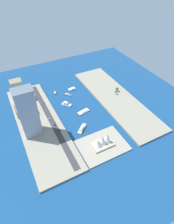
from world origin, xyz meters
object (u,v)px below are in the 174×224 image
catamaran_blue (72,89)px  tugboat_red (68,95)px  ferry_yellow_fast (82,129)px  suv_black (55,125)px  barge_flat_brown (84,111)px  ferry_white_commuter (66,104)px  carpark_squat_concrete (25,110)px  taxi_yellow_cab (43,103)px  van_white (49,118)px  sedan_silver (43,107)px  pickup_red (59,130)px  traffic_light_waterfront (60,129)px  office_block_beige (18,90)px  opera_landmark (103,141)px  tower_tall_glass (28,113)px  water_taxi_orange (55,93)px

catamaran_blue → tugboat_red: bearing=42.8°
ferry_yellow_fast → suv_black: bearing=-36.0°
barge_flat_brown → catamaran_blue: 78.00m
ferry_white_commuter → carpark_squat_concrete: 78.32m
taxi_yellow_cab → van_white: bearing=84.3°
sedan_silver → pickup_red: bearing=94.7°
taxi_yellow_cab → traffic_light_waterfront: bearing=92.2°
ferry_yellow_fast → sedan_silver: 93.17m
sedan_silver → office_block_beige: bearing=-56.4°
van_white → ferry_white_commuter: bearing=-151.1°
tugboat_red → ferry_yellow_fast: (16.70, 100.57, 0.47)m
barge_flat_brown → carpark_squat_concrete: bearing=-24.2°
catamaran_blue → opera_landmark: bearing=82.9°
suv_black → tower_tall_glass: bearing=0.1°
tugboat_red → traffic_light_waterfront: traffic_light_waterfront is taller
van_white → water_taxi_orange: bearing=-117.5°
sedan_silver → opera_landmark: 140.32m
carpark_squat_concrete → suv_black: bearing=124.4°
taxi_yellow_cab → pickup_red: (-1.13, 82.92, -0.05)m
taxi_yellow_cab → traffic_light_waterfront: size_ratio=0.66×
office_block_beige → pickup_red: 127.06m
tower_tall_glass → van_white: tower_tall_glass is taller
tugboat_red → suv_black: (54.90, 72.79, 2.69)m
sedan_silver → carpark_squat_concrete: bearing=0.5°
catamaran_blue → tower_tall_glass: bearing=39.1°
suv_black → water_taxi_orange: bearing=-109.9°
ferry_yellow_fast → van_white: ferry_yellow_fast is taller
barge_flat_brown → ferry_white_commuter: ferry_white_commuter is taller
ferry_yellow_fast → pickup_red: (36.32, -12.47, 2.19)m
water_taxi_orange → tugboat_red: bearing=139.0°
water_taxi_orange → traffic_light_waterfront: (29.15, 108.58, 6.28)m
tugboat_red → sedan_silver: (58.77, 17.47, 2.72)m
ferry_white_commuter → carpark_squat_concrete: (77.14, -10.82, 8.09)m
water_taxi_orange → sedan_silver: sedan_silver is taller
water_taxi_orange → ferry_yellow_fast: 119.57m
suv_black → traffic_light_waterfront: (-4.03, 16.89, 3.39)m
barge_flat_brown → traffic_light_waterfront: (56.68, 27.80, 6.54)m
water_taxi_orange → opera_landmark: (-18.15, 165.21, 9.30)m
barge_flat_brown → van_white: van_white is taller
catamaran_blue → opera_landmark: size_ratio=0.54×
carpark_squat_concrete → pickup_red: bearing=119.3°
carpark_squat_concrete → taxi_yellow_cab: carpark_squat_concrete is taller
catamaran_blue → sedan_silver: size_ratio=4.28×
suv_black → pickup_red: suv_black is taller
suv_black → van_white: bearing=-78.8°
office_block_beige → traffic_light_waterfront: size_ratio=6.33×
ferry_white_commuter → carpark_squat_concrete: bearing=-8.0°
water_taxi_orange → barge_flat_brown: 85.34m
tugboat_red → van_white: van_white is taller
opera_landmark → tower_tall_glass: bearing=-39.8°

